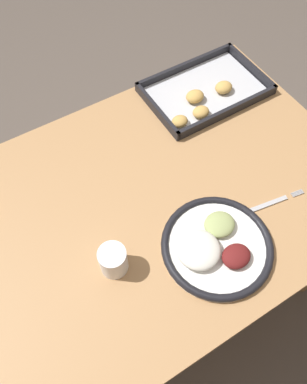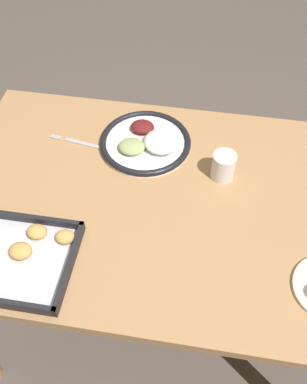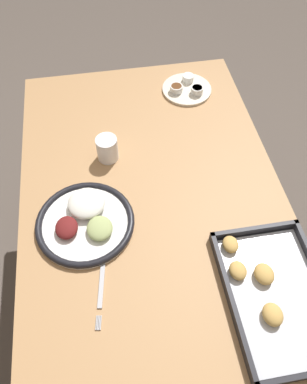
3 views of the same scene
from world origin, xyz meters
The scene contains 6 objects.
ground_plane centered at (0.00, 0.00, 0.00)m, with size 8.00×8.00×0.00m, color #564C44.
dining_table centered at (0.00, 0.00, 0.61)m, with size 1.22×0.80×0.71m.
dinner_plate centered at (0.08, -0.21, 0.73)m, with size 0.28×0.28×0.05m.
fork centered at (0.27, -0.18, 0.72)m, with size 0.21×0.05×0.00m.
baking_tray centered at (0.37, 0.25, 0.73)m, with size 0.39×0.25×0.04m.
drinking_cup centered at (-0.16, -0.12, 0.76)m, with size 0.07×0.07×0.08m.
Camera 2 is at (-0.10, 0.77, 1.70)m, focal length 42.00 mm.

